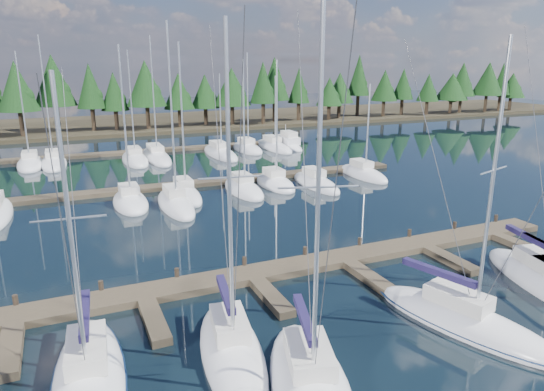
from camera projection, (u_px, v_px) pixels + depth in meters
name	position (u px, v px, depth m)	size (l,w,h in m)	color
ground	(196.00, 218.00, 38.28)	(260.00, 260.00, 0.00)	black
far_shore	(113.00, 125.00, 91.17)	(220.00, 30.00, 0.60)	#322B1C
main_dock	(255.00, 279.00, 27.06)	(44.00, 6.13, 0.90)	#4C412F
back_docks	(151.00, 167.00, 55.51)	(50.00, 21.80, 0.40)	#4C412F
front_sailboat_1	(89.00, 380.00, 18.40)	(3.47, 9.82, 12.51)	silver
front_sailboat_2	(232.00, 350.00, 20.23)	(3.80, 8.32, 14.24)	silver
front_sailboat_3	(310.00, 385.00, 18.10)	(5.33, 9.08, 14.64)	silver
front_sailboat_4	(464.00, 322.00, 22.50)	(5.32, 9.82, 13.76)	silver
front_sailboat_5	(544.00, 281.00, 26.59)	(4.83, 9.80, 14.72)	silver
back_sailboat_rows	(154.00, 174.00, 51.98)	(43.50, 32.40, 16.13)	silver
motor_yacht_right	(288.00, 145.00, 68.88)	(2.62, 7.80, 3.88)	silver
tree_line	(112.00, 89.00, 80.40)	(184.25, 11.81, 13.66)	black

